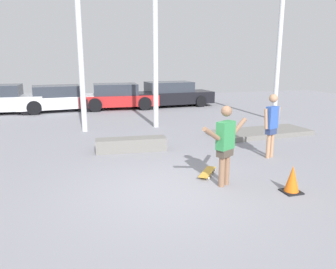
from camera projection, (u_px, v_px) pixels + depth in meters
name	position (u px, v px, depth m)	size (l,w,h in m)	color
ground_plane	(171.00, 191.00, 6.59)	(36.00, 36.00, 0.00)	gray
skateboarder	(225.00, 142.00, 6.70)	(1.33, 0.79, 1.69)	#8C664C
skateboard	(207.00, 172.00, 7.52)	(0.68, 0.78, 0.08)	gold
grind_box	(131.00, 145.00, 9.46)	(2.02, 0.51, 0.38)	slate
manual_pad	(261.00, 133.00, 11.51)	(3.50, 1.37, 0.16)	slate
canopy_support_right	(221.00, 35.00, 12.85)	(5.56, 0.20, 5.79)	silver
parked_car_silver	(0.00, 100.00, 15.96)	(4.06, 2.01, 1.39)	#B7BABF
parked_car_white	(60.00, 99.00, 16.74)	(4.31, 2.18, 1.30)	white
parked_car_red	(118.00, 97.00, 17.52)	(4.20, 2.11, 1.34)	red
parked_car_black	(171.00, 94.00, 18.49)	(4.63, 2.08, 1.37)	black
bystander	(272.00, 122.00, 8.65)	(0.64, 0.29, 1.72)	tan
traffic_cone	(292.00, 179.00, 6.48)	(0.36, 0.36, 0.56)	black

